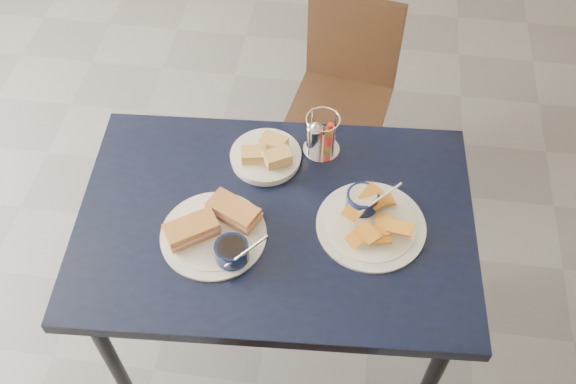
# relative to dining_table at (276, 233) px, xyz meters

# --- Properties ---
(ground) EXTENTS (6.00, 6.00, 0.00)m
(ground) POSITION_rel_dining_table_xyz_m (-0.05, 0.12, -0.68)
(ground) COLOR #58575D
(ground) RESTS_ON ground
(dining_table) EXTENTS (1.15, 0.80, 0.75)m
(dining_table) POSITION_rel_dining_table_xyz_m (0.00, 0.00, 0.00)
(dining_table) COLOR black
(dining_table) RESTS_ON ground
(chair_far) EXTENTS (0.42, 0.41, 0.78)m
(chair_far) POSITION_rel_dining_table_xyz_m (0.13, 0.91, -0.23)
(chair_far) COLOR black
(chair_far) RESTS_ON ground
(sandwich_plate) EXTENTS (0.31, 0.29, 0.12)m
(sandwich_plate) POSITION_rel_dining_table_xyz_m (-0.15, -0.08, 0.10)
(sandwich_plate) COLOR white
(sandwich_plate) RESTS_ON dining_table
(plantain_plate) EXTENTS (0.30, 0.30, 0.12)m
(plantain_plate) POSITION_rel_dining_table_xyz_m (0.26, 0.02, 0.09)
(plantain_plate) COLOR white
(plantain_plate) RESTS_ON dining_table
(bread_basket) EXTENTS (0.21, 0.21, 0.07)m
(bread_basket) POSITION_rel_dining_table_xyz_m (-0.06, 0.20, 0.10)
(bread_basket) COLOR white
(bread_basket) RESTS_ON dining_table
(condiment_caddy) EXTENTS (0.11, 0.11, 0.14)m
(condiment_caddy) POSITION_rel_dining_table_xyz_m (0.10, 0.27, 0.13)
(condiment_caddy) COLOR silver
(condiment_caddy) RESTS_ON dining_table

